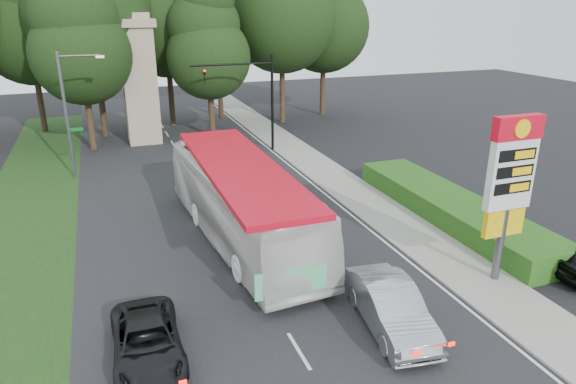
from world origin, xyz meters
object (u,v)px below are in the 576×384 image
object	(u,v)px
sedan_silver	(391,307)
suv_charcoal	(147,341)
gas_station_pylon	(510,178)
traffic_signal_mast	(255,90)
streetlight_signs	(69,110)
monument	(139,79)
transit_bus	(241,203)

from	to	relation	value
sedan_silver	suv_charcoal	bearing A→B (deg)	179.32
gas_station_pylon	traffic_signal_mast	distance (m)	22.29
sedan_silver	suv_charcoal	world-z (taller)	sedan_silver
streetlight_signs	sedan_silver	bearing A→B (deg)	-63.88
gas_station_pylon	monument	xyz separation A→B (m)	(-11.20, 28.01, 0.66)
monument	sedan_silver	size ratio (longest dim) A/B	2.02
gas_station_pylon	traffic_signal_mast	size ratio (longest dim) A/B	0.95
streetlight_signs	transit_bus	xyz separation A→B (m)	(7.49, -12.75, -2.54)
suv_charcoal	monument	bearing A→B (deg)	85.57
streetlight_signs	gas_station_pylon	bearing A→B (deg)	-51.04
transit_bus	traffic_signal_mast	bearing A→B (deg)	65.91
gas_station_pylon	streetlight_signs	xyz separation A→B (m)	(-16.19, 20.01, -0.01)
transit_bus	suv_charcoal	xyz separation A→B (m)	(-5.13, -7.41, -1.26)
traffic_signal_mast	streetlight_signs	distance (m)	12.83
streetlight_signs	sedan_silver	world-z (taller)	streetlight_signs
traffic_signal_mast	streetlight_signs	world-z (taller)	streetlight_signs
traffic_signal_mast	transit_bus	bearing A→B (deg)	-109.37
transit_bus	suv_charcoal	bearing A→B (deg)	-129.44
gas_station_pylon	sedan_silver	xyz separation A→B (m)	(-5.72, -1.33, -3.63)
transit_bus	gas_station_pylon	bearing A→B (deg)	-44.60
traffic_signal_mast	gas_station_pylon	bearing A→B (deg)	-80.91
suv_charcoal	sedan_silver	bearing A→B (deg)	-7.41
gas_station_pylon	transit_bus	bearing A→B (deg)	140.13
gas_station_pylon	transit_bus	world-z (taller)	gas_station_pylon
monument	transit_bus	world-z (taller)	monument
transit_bus	sedan_silver	xyz separation A→B (m)	(2.98, -8.59, -1.08)
streetlight_signs	monument	bearing A→B (deg)	58.03
traffic_signal_mast	sedan_silver	distance (m)	23.75
gas_station_pylon	transit_bus	distance (m)	11.62
gas_station_pylon	traffic_signal_mast	xyz separation A→B (m)	(-3.52, 22.00, 0.22)
monument	suv_charcoal	world-z (taller)	monument
streetlight_signs	monument	distance (m)	9.44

